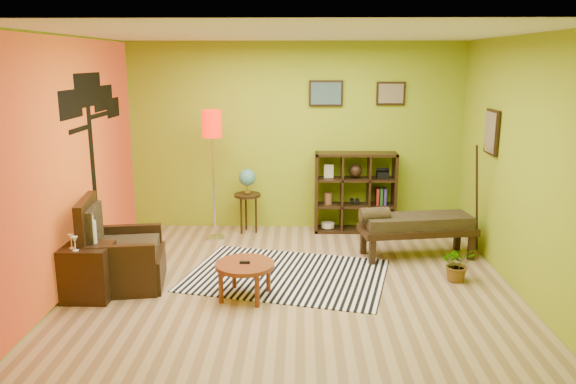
{
  "coord_description": "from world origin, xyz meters",
  "views": [
    {
      "loc": [
        0.08,
        -6.14,
        2.52
      ],
      "look_at": [
        -0.06,
        0.12,
        1.05
      ],
      "focal_mm": 35.0,
      "sensor_mm": 36.0,
      "label": 1
    }
  ],
  "objects_px": {
    "floor_lamp": "(212,136)",
    "bench": "(414,225)",
    "armchair": "(119,259)",
    "potted_plant": "(458,267)",
    "globe_table": "(247,185)",
    "side_cabinet": "(88,272)",
    "coffee_table": "(245,268)",
    "cube_shelf": "(356,192)"
  },
  "relations": [
    {
      "from": "coffee_table",
      "to": "cube_shelf",
      "type": "height_order",
      "value": "cube_shelf"
    },
    {
      "from": "floor_lamp",
      "to": "side_cabinet",
      "type": "bearing_deg",
      "value": -116.45
    },
    {
      "from": "floor_lamp",
      "to": "globe_table",
      "type": "xyz_separation_m",
      "value": [
        0.45,
        0.33,
        -0.77
      ]
    },
    {
      "from": "floor_lamp",
      "to": "cube_shelf",
      "type": "xyz_separation_m",
      "value": [
        2.06,
        0.43,
        -0.9
      ]
    },
    {
      "from": "globe_table",
      "to": "potted_plant",
      "type": "height_order",
      "value": "globe_table"
    },
    {
      "from": "coffee_table",
      "to": "floor_lamp",
      "type": "distance_m",
      "value": 2.44
    },
    {
      "from": "coffee_table",
      "to": "potted_plant",
      "type": "height_order",
      "value": "coffee_table"
    },
    {
      "from": "bench",
      "to": "potted_plant",
      "type": "bearing_deg",
      "value": -66.15
    },
    {
      "from": "armchair",
      "to": "potted_plant",
      "type": "bearing_deg",
      "value": 3.19
    },
    {
      "from": "bench",
      "to": "cube_shelf",
      "type": "bearing_deg",
      "value": 119.8
    },
    {
      "from": "side_cabinet",
      "to": "bench",
      "type": "distance_m",
      "value": 4.02
    },
    {
      "from": "coffee_table",
      "to": "globe_table",
      "type": "bearing_deg",
      "value": 94.57
    },
    {
      "from": "coffee_table",
      "to": "globe_table",
      "type": "distance_m",
      "value": 2.42
    },
    {
      "from": "coffee_table",
      "to": "cube_shelf",
      "type": "relative_size",
      "value": 0.54
    },
    {
      "from": "side_cabinet",
      "to": "globe_table",
      "type": "xyz_separation_m",
      "value": [
        1.5,
        2.44,
        0.43
      ]
    },
    {
      "from": "armchair",
      "to": "floor_lamp",
      "type": "xyz_separation_m",
      "value": [
        0.83,
        1.74,
        1.19
      ]
    },
    {
      "from": "potted_plant",
      "to": "bench",
      "type": "bearing_deg",
      "value": 113.85
    },
    {
      "from": "globe_table",
      "to": "coffee_table",
      "type": "bearing_deg",
      "value": -85.43
    },
    {
      "from": "side_cabinet",
      "to": "bench",
      "type": "relative_size",
      "value": 0.59
    },
    {
      "from": "side_cabinet",
      "to": "bench",
      "type": "xyz_separation_m",
      "value": [
        3.77,
        1.4,
        0.14
      ]
    },
    {
      "from": "coffee_table",
      "to": "side_cabinet",
      "type": "bearing_deg",
      "value": -178.05
    },
    {
      "from": "floor_lamp",
      "to": "bench",
      "type": "xyz_separation_m",
      "value": [
        2.72,
        -0.71,
        -1.06
      ]
    },
    {
      "from": "cube_shelf",
      "to": "coffee_table",
      "type": "bearing_deg",
      "value": -119.92
    },
    {
      "from": "armchair",
      "to": "floor_lamp",
      "type": "bearing_deg",
      "value": 64.44
    },
    {
      "from": "side_cabinet",
      "to": "floor_lamp",
      "type": "height_order",
      "value": "floor_lamp"
    },
    {
      "from": "floor_lamp",
      "to": "bench",
      "type": "height_order",
      "value": "floor_lamp"
    },
    {
      "from": "coffee_table",
      "to": "armchair",
      "type": "height_order",
      "value": "armchair"
    },
    {
      "from": "armchair",
      "to": "cube_shelf",
      "type": "relative_size",
      "value": 0.86
    },
    {
      "from": "side_cabinet",
      "to": "coffee_table",
      "type": "bearing_deg",
      "value": 1.95
    },
    {
      "from": "coffee_table",
      "to": "side_cabinet",
      "type": "height_order",
      "value": "side_cabinet"
    },
    {
      "from": "armchair",
      "to": "side_cabinet",
      "type": "bearing_deg",
      "value": -120.48
    },
    {
      "from": "cube_shelf",
      "to": "floor_lamp",
      "type": "bearing_deg",
      "value": -168.32
    },
    {
      "from": "armchair",
      "to": "bench",
      "type": "xyz_separation_m",
      "value": [
        3.55,
        1.03,
        0.13
      ]
    },
    {
      "from": "coffee_table",
      "to": "floor_lamp",
      "type": "relative_size",
      "value": 0.35
    },
    {
      "from": "cube_shelf",
      "to": "potted_plant",
      "type": "bearing_deg",
      "value": -62.6
    },
    {
      "from": "armchair",
      "to": "bench",
      "type": "distance_m",
      "value": 3.7
    },
    {
      "from": "coffee_table",
      "to": "globe_table",
      "type": "xyz_separation_m",
      "value": [
        -0.19,
        2.38,
        0.39
      ]
    },
    {
      "from": "globe_table",
      "to": "armchair",
      "type": "bearing_deg",
      "value": -121.74
    },
    {
      "from": "side_cabinet",
      "to": "potted_plant",
      "type": "distance_m",
      "value": 4.17
    },
    {
      "from": "floor_lamp",
      "to": "bench",
      "type": "relative_size",
      "value": 1.19
    },
    {
      "from": "side_cabinet",
      "to": "bench",
      "type": "bearing_deg",
      "value": 20.37
    },
    {
      "from": "globe_table",
      "to": "cube_shelf",
      "type": "relative_size",
      "value": 0.81
    }
  ]
}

